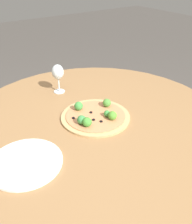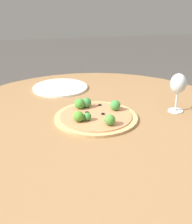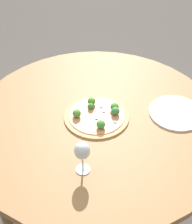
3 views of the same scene
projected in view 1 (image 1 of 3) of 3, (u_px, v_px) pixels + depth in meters
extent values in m
plane|color=#4C4742|center=(96.00, 218.00, 1.57)|extent=(12.00, 12.00, 0.00)
cylinder|color=olive|center=(95.00, 121.00, 1.19)|extent=(1.27, 1.27, 0.04)
cylinder|color=olive|center=(2.00, 165.00, 1.47)|extent=(0.05, 0.05, 0.72)
cylinder|color=olive|center=(109.00, 122.00, 1.85)|extent=(0.05, 0.05, 0.72)
cylinder|color=brown|center=(175.00, 142.00, 1.89)|extent=(0.04, 0.04, 0.41)
cylinder|color=tan|center=(96.00, 117.00, 1.18)|extent=(0.33, 0.33, 0.01)
cylinder|color=tan|center=(96.00, 115.00, 1.17)|extent=(0.28, 0.28, 0.00)
sphere|color=#3D8A3C|center=(107.00, 114.00, 1.15)|extent=(0.03, 0.03, 0.03)
sphere|color=#4D8D36|center=(107.00, 103.00, 1.23)|extent=(0.04, 0.04, 0.04)
sphere|color=#51932F|center=(112.00, 116.00, 1.13)|extent=(0.04, 0.04, 0.04)
sphere|color=#3D8443|center=(82.00, 120.00, 1.10)|extent=(0.04, 0.04, 0.04)
sphere|color=#408E3D|center=(79.00, 106.00, 1.20)|extent=(0.04, 0.04, 0.04)
sphere|color=#469134|center=(87.00, 122.00, 1.08)|extent=(0.04, 0.04, 0.04)
cylinder|color=black|center=(91.00, 112.00, 1.19)|extent=(0.01, 0.01, 0.00)
cylinder|color=black|center=(94.00, 120.00, 1.13)|extent=(0.01, 0.01, 0.00)
cylinder|color=black|center=(111.00, 118.00, 1.14)|extent=(0.01, 0.01, 0.00)
cylinder|color=black|center=(73.00, 118.00, 1.15)|extent=(0.01, 0.01, 0.00)
cylinder|color=black|center=(101.00, 121.00, 1.12)|extent=(0.01, 0.01, 0.00)
cylinder|color=silver|center=(59.00, 91.00, 1.41)|extent=(0.06, 0.06, 0.00)
cylinder|color=silver|center=(59.00, 85.00, 1.38)|extent=(0.01, 0.01, 0.08)
ellipsoid|color=silver|center=(58.00, 72.00, 1.34)|extent=(0.07, 0.07, 0.08)
cylinder|color=white|center=(26.00, 162.00, 0.91)|extent=(0.27, 0.27, 0.01)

